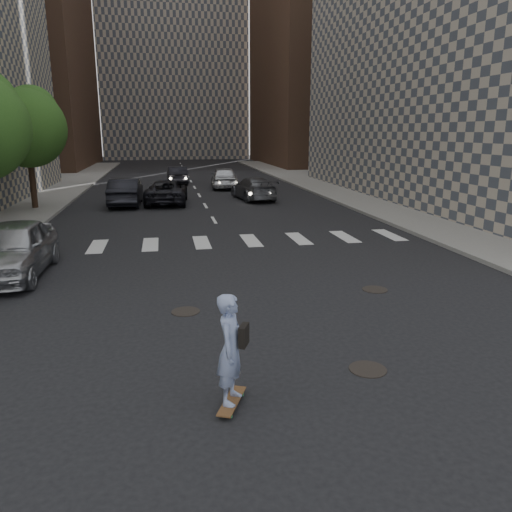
{
  "coord_description": "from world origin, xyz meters",
  "views": [
    {
      "loc": [
        -2.4,
        -10.47,
        4.33
      ],
      "look_at": [
        -0.21,
        1.35,
        1.3
      ],
      "focal_mm": 35.0,
      "sensor_mm": 36.0,
      "label": 1
    }
  ],
  "objects": [
    {
      "name": "tree_c",
      "position": [
        -9.45,
        19.14,
        4.65
      ],
      "size": [
        4.2,
        4.2,
        6.6
      ],
      "color": "#382619",
      "rests_on": "sidewalk_left"
    },
    {
      "name": "manhole_b",
      "position": [
        -2.0,
        1.2,
        0.01
      ],
      "size": [
        0.7,
        0.7,
        0.02
      ],
      "primitive_type": "cylinder",
      "color": "black",
      "rests_on": "ground"
    },
    {
      "name": "traffic_car_e",
      "position": [
        -1.22,
        32.0,
        0.72
      ],
      "size": [
        1.67,
        4.44,
        1.45
      ],
      "primitive_type": "imported",
      "rotation": [
        0.0,
        0.0,
        3.17
      ],
      "color": "black",
      "rests_on": "ground"
    },
    {
      "name": "ground",
      "position": [
        0.0,
        0.0,
        0.0
      ],
      "size": [
        160.0,
        160.0,
        0.0
      ],
      "primitive_type": "plane",
      "color": "black",
      "rests_on": "ground"
    },
    {
      "name": "tower_right",
      "position": [
        20.0,
        55.0,
        18.0
      ],
      "size": [
        18.0,
        24.0,
        36.0
      ],
      "primitive_type": "cube",
      "color": "brown",
      "rests_on": "ground"
    },
    {
      "name": "manhole_a",
      "position": [
        1.2,
        -2.5,
        0.01
      ],
      "size": [
        0.7,
        0.7,
        0.02
      ],
      "primitive_type": "cylinder",
      "color": "black",
      "rests_on": "ground"
    },
    {
      "name": "silver_sedan",
      "position": [
        -7.0,
        5.34,
        0.84
      ],
      "size": [
        2.08,
        4.98,
        1.69
      ],
      "primitive_type": "imported",
      "rotation": [
        0.0,
        0.0,
        -0.02
      ],
      "color": "#A9ABB0",
      "rests_on": "ground"
    },
    {
      "name": "traffic_car_d",
      "position": [
        2.23,
        28.0,
        0.83
      ],
      "size": [
        2.33,
        4.99,
        1.65
      ],
      "primitive_type": "imported",
      "rotation": [
        0.0,
        0.0,
        3.06
      ],
      "color": "#B9BAC1",
      "rests_on": "ground"
    },
    {
      "name": "sidewalk_right",
      "position": [
        14.5,
        20.0,
        0.07
      ],
      "size": [
        13.0,
        80.0,
        0.15
      ],
      "primitive_type": "cube",
      "color": "gray",
      "rests_on": "ground"
    },
    {
      "name": "tower_center",
      "position": [
        0.0,
        78.0,
        24.0
      ],
      "size": [
        22.0,
        20.0,
        48.0
      ],
      "primitive_type": "cube",
      "color": "#ADA08E",
      "rests_on": "ground"
    },
    {
      "name": "building_right",
      "position": [
        18.49,
        18.49,
        10.98
      ],
      "size": [
        15.0,
        33.0,
        22.0
      ],
      "color": "#ADA08E",
      "rests_on": "ground"
    },
    {
      "name": "traffic_car_a",
      "position": [
        -4.61,
        20.0,
        0.8
      ],
      "size": [
        1.85,
        4.92,
        1.6
      ],
      "primitive_type": "imported",
      "rotation": [
        0.0,
        0.0,
        3.11
      ],
      "color": "black",
      "rests_on": "ground"
    },
    {
      "name": "manhole_c",
      "position": [
        3.3,
        2.0,
        0.01
      ],
      "size": [
        0.7,
        0.7,
        0.02
      ],
      "primitive_type": "cylinder",
      "color": "black",
      "rests_on": "ground"
    },
    {
      "name": "traffic_car_b",
      "position": [
        3.3,
        21.16,
        0.71
      ],
      "size": [
        2.61,
        5.13,
        1.43
      ],
      "primitive_type": "imported",
      "rotation": [
        0.0,
        0.0,
        3.27
      ],
      "color": "#57585F",
      "rests_on": "ground"
    },
    {
      "name": "skateboarder",
      "position": [
        -1.46,
        -3.29,
        1.0
      ],
      "size": [
        0.66,
        0.97,
        1.91
      ],
      "rotation": [
        0.0,
        0.0,
        -0.42
      ],
      "color": "brown",
      "rests_on": "ground"
    },
    {
      "name": "traffic_car_c",
      "position": [
        -2.23,
        20.26,
        0.72
      ],
      "size": [
        2.76,
        5.33,
        1.44
      ],
      "primitive_type": "imported",
      "rotation": [
        0.0,
        0.0,
        3.07
      ],
      "color": "black",
      "rests_on": "ground"
    }
  ]
}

